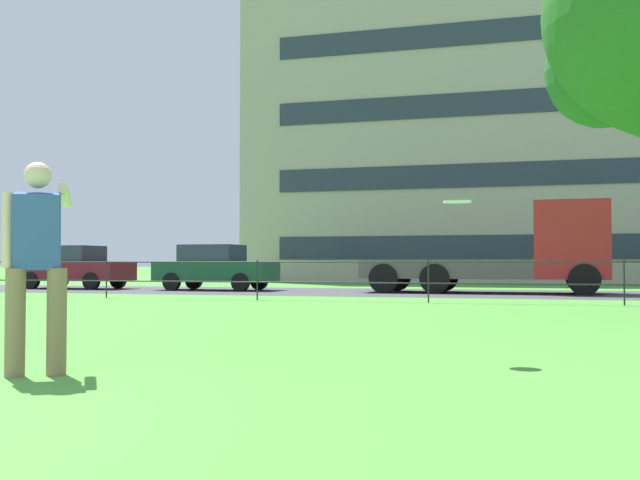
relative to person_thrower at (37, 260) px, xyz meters
name	(u,v)px	position (x,y,z in m)	size (l,w,h in m)	color
street_strip	(384,292)	(-0.51, 17.74, -0.95)	(80.00, 6.42, 0.01)	#424247
park_fence	(340,273)	(-0.51, 12.12, -0.28)	(38.43, 0.04, 1.00)	#232328
person_thrower	(37,260)	(0.00, 0.00, 0.00)	(0.48, 0.89, 1.77)	#846B4C
frisbee	(457,202)	(3.24, 2.05, 0.57)	(0.28, 0.28, 0.04)	white
car_maroon_far_right	(75,267)	(-11.83, 17.91, -0.18)	(4.06, 1.93, 1.54)	maroon
car_dark_green_center	(215,267)	(-6.36, 17.92, -0.18)	(4.04, 1.88, 1.54)	#194C2D
flatbed_truck_right	(520,253)	(3.61, 18.09, 0.26)	(7.34, 2.53, 2.75)	#B22323
apartment_building_background	(517,124)	(3.25, 36.11, 7.52)	(27.04, 13.67, 16.95)	#ADA393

